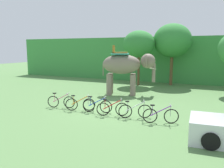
% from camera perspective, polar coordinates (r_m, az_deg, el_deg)
% --- Properties ---
extents(ground_plane, '(80.00, 80.00, 0.00)m').
position_cam_1_polar(ground_plane, '(13.89, -0.07, -6.00)').
color(ground_plane, '#567F47').
extents(foliage_hedge, '(36.00, 6.00, 4.73)m').
position_cam_1_polar(foliage_hedge, '(27.51, 12.86, 6.11)').
color(foliage_hedge, '#3D8E42').
rests_on(foliage_hedge, ground).
extents(tree_center_left, '(3.04, 3.04, 5.23)m').
position_cam_1_polar(tree_center_left, '(22.47, 6.67, 9.75)').
color(tree_center_left, brown).
rests_on(tree_center_left, ground).
extents(tree_left, '(3.58, 3.58, 5.88)m').
position_cam_1_polar(tree_left, '(23.04, 14.67, 10.29)').
color(tree_left, brown).
rests_on(tree_left, ground).
extents(elephant, '(4.23, 2.71, 3.78)m').
position_cam_1_polar(elephant, '(17.74, 3.44, 4.43)').
color(elephant, gray).
rests_on(elephant, ground).
extents(bike_pink, '(1.66, 0.64, 0.92)m').
position_cam_1_polar(bike_pink, '(14.26, -12.45, -4.22)').
color(bike_pink, black).
rests_on(bike_pink, ground).
extents(bike_orange, '(1.57, 0.82, 0.92)m').
position_cam_1_polar(bike_orange, '(13.43, -7.84, -4.90)').
color(bike_orange, black).
rests_on(bike_orange, ground).
extents(bike_blue, '(1.69, 0.53, 0.92)m').
position_cam_1_polar(bike_blue, '(12.94, -3.68, -5.35)').
color(bike_blue, black).
rests_on(bike_blue, ground).
extents(bike_red, '(1.60, 0.77, 0.92)m').
position_cam_1_polar(bike_red, '(12.30, 0.12, -6.09)').
color(bike_red, black).
rests_on(bike_red, ground).
extents(bike_white, '(1.58, 0.80, 0.92)m').
position_cam_1_polar(bike_white, '(11.95, 5.68, -6.58)').
color(bike_white, black).
rests_on(bike_white, ground).
extents(bike_purple, '(1.63, 0.70, 0.92)m').
position_cam_1_polar(bike_purple, '(11.34, 11.88, -7.57)').
color(bike_purple, black).
rests_on(bike_purple, ground).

